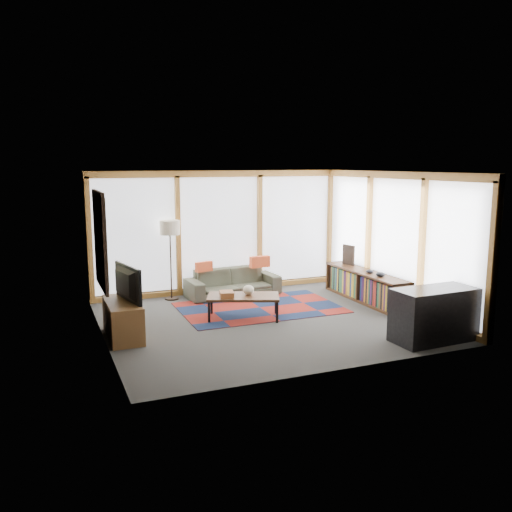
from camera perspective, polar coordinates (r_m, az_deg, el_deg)
name	(u,v)px	position (r m, az deg, el deg)	size (l,w,h in m)	color
ground	(265,321)	(9.65, 0.91, -6.83)	(5.50, 5.50, 0.00)	#31312F
room_envelope	(277,229)	(10.03, 2.27, 2.81)	(5.52, 5.02, 2.62)	#3F352E
rug	(260,308)	(10.47, 0.39, -5.46)	(3.02, 1.94, 0.01)	maroon
sofa	(233,282)	(11.37, -2.46, -2.79)	(1.95, 0.76, 0.57)	#3A3E30
pillow_left	(204,267)	(11.10, -5.50, -1.11)	(0.36, 0.11, 0.20)	#D65028
pillow_right	(260,262)	(11.48, 0.40, -0.61)	(0.43, 0.13, 0.24)	#D65028
floor_lamp	(171,260)	(11.09, -8.97, -0.45)	(0.41, 0.41, 1.62)	black
coffee_table	(243,307)	(9.73, -1.34, -5.39)	(1.27, 0.63, 0.42)	#372316
book_stack	(227,294)	(9.59, -3.11, -4.03)	(0.23, 0.29, 0.10)	#94552D
vase	(248,290)	(9.73, -0.80, -3.58)	(0.20, 0.20, 0.17)	beige
bookshelf	(366,286)	(11.13, 11.46, -3.15)	(0.44, 2.44, 0.61)	#372316
bowl_a	(380,274)	(10.62, 12.97, -1.89)	(0.19, 0.19, 0.09)	black
bowl_b	(370,271)	(10.90, 11.88, -1.59)	(0.15, 0.15, 0.07)	black
shelf_picture	(349,255)	(11.71, 9.71, 0.12)	(0.04, 0.32, 0.42)	black
tv_console	(123,320)	(8.93, -13.83, -6.51)	(0.49, 1.18, 0.59)	brown
television	(122,283)	(8.81, -13.93, -2.82)	(1.00, 0.13, 0.58)	black
bar_counter	(434,315)	(8.94, 18.24, -5.89)	(1.32, 0.62, 0.84)	black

